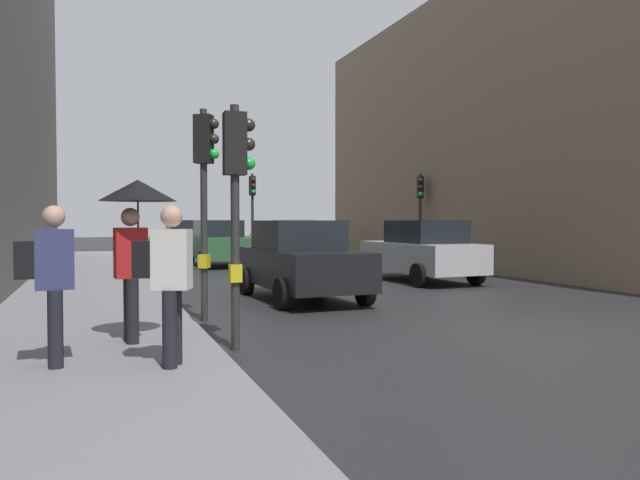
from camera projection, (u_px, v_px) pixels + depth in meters
ground_plane at (548, 331)px, 9.99m from camera, size 120.00×120.00×0.00m
sidewalk_kerb at (90, 299)px, 13.32m from camera, size 3.22×40.00×0.16m
building_facade_right at (605, 132)px, 23.58m from camera, size 12.00×25.44×10.19m
traffic_light_near_left at (237, 182)px, 8.45m from camera, size 0.43×0.25×3.32m
traffic_light_far_median at (253, 201)px, 27.20m from camera, size 0.25×0.43×3.77m
traffic_light_near_right at (205, 175)px, 10.89m from camera, size 0.45×0.36×3.69m
traffic_light_mid_street at (420, 202)px, 24.15m from camera, size 0.33×0.45×3.55m
car_blue_van at (184, 237)px, 33.73m from camera, size 2.08×4.23×1.76m
car_yellow_taxi at (293, 239)px, 30.11m from camera, size 2.14×4.26×1.76m
car_silver_hatchback at (422, 251)px, 17.91m from camera, size 2.21×4.30×1.76m
car_dark_suv at (301, 260)px, 13.91m from camera, size 2.16×4.27×1.76m
car_green_estate at (219, 243)px, 24.17m from camera, size 2.08×4.23×1.76m
pedestrian_with_umbrella at (136, 215)px, 8.22m from camera, size 1.00×1.00×2.14m
pedestrian_with_grey_backpack at (50, 276)px, 6.85m from camera, size 0.62×0.36×1.77m
pedestrian_with_black_backpack at (168, 275)px, 6.87m from camera, size 0.66×0.48×1.77m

